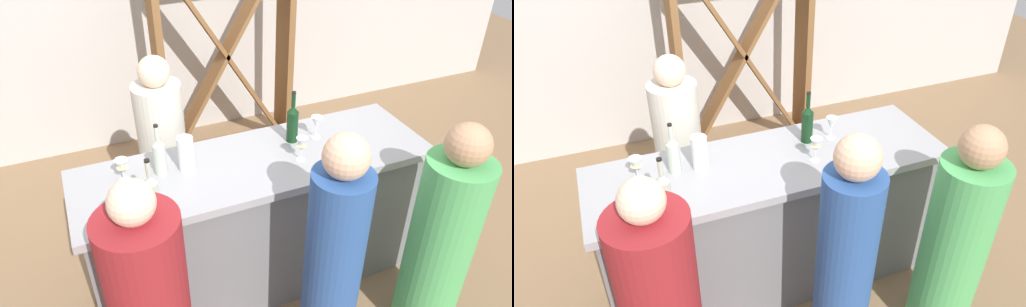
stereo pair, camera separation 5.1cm
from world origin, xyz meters
TOP-DOWN VIEW (x-y plane):
  - ground_plane at (0.00, 0.00)m, footprint 12.00×12.00m
  - bar_counter at (0.00, 0.00)m, footprint 2.14×0.67m
  - wine_rack at (0.39, 1.65)m, footprint 1.23×0.28m
  - wine_bottle_leftmost_clear_pale at (-0.66, -0.25)m, footprint 0.07×0.07m
  - wine_bottle_second_left_clear_pale at (-0.54, 0.09)m, footprint 0.07×0.07m
  - wine_bottle_center_dark_green at (0.29, 0.12)m, footprint 0.07×0.07m
  - wine_glass_near_left at (0.25, -0.10)m, footprint 0.07×0.07m
  - wine_glass_near_center at (0.45, 0.10)m, footprint 0.07×0.07m
  - wine_glass_near_right at (-0.75, 0.10)m, footprint 0.07×0.07m
  - water_pitcher at (-0.40, 0.07)m, footprint 0.09×0.09m
  - person_left_guest at (0.16, -0.67)m, footprint 0.39×0.39m
  - person_center_guest at (0.83, -0.72)m, footprint 0.37×0.37m
  - person_server_behind at (-0.42, 0.65)m, footprint 0.41×0.41m

SIDE VIEW (x-z plane):
  - ground_plane at x=0.00m, z-range 0.00..0.00m
  - bar_counter at x=0.00m, z-range 0.00..1.00m
  - person_center_guest at x=0.83m, z-range -0.06..1.38m
  - person_server_behind at x=-0.42m, z-range -0.05..1.41m
  - person_left_guest at x=0.16m, z-range -0.04..1.47m
  - wine_rack at x=0.39m, z-range 0.00..1.95m
  - wine_glass_near_right at x=-0.75m, z-range 1.02..1.16m
  - wine_glass_near_left at x=0.25m, z-range 1.02..1.17m
  - wine_glass_near_center at x=0.45m, z-range 1.02..1.17m
  - water_pitcher at x=-0.40m, z-range 0.99..1.20m
  - wine_bottle_second_left_clear_pale at x=-0.54m, z-range 0.95..1.27m
  - wine_bottle_leftmost_clear_pale at x=-0.66m, z-range 0.95..1.29m
  - wine_bottle_center_dark_green at x=0.29m, z-range 0.95..1.29m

